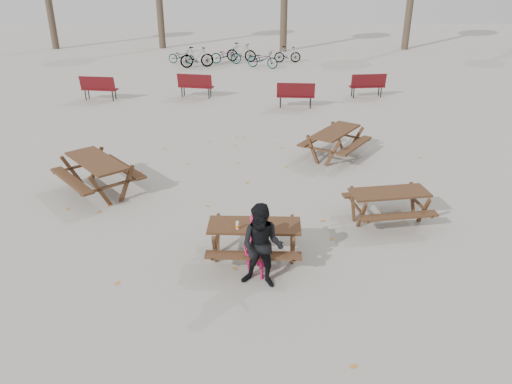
{
  "coord_description": "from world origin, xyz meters",
  "views": [
    {
      "loc": [
        0.3,
        -8.46,
        5.46
      ],
      "look_at": [
        0.0,
        1.0,
        1.0
      ],
      "focal_mm": 35.0,
      "sensor_mm": 36.0,
      "label": 1
    }
  ],
  "objects_px": {
    "main_picnic_table": "(254,233)",
    "adult": "(262,246)",
    "child": "(256,247)",
    "soda_bottle": "(237,226)",
    "picnic_table_north": "(98,176)",
    "picnic_table_far": "(335,144)",
    "picnic_table_east": "(388,207)",
    "food_tray": "(254,228)"
  },
  "relations": [
    {
      "from": "child",
      "to": "adult",
      "type": "distance_m",
      "value": 0.31
    },
    {
      "from": "main_picnic_table",
      "to": "food_tray",
      "type": "bearing_deg",
      "value": -87.45
    },
    {
      "from": "main_picnic_table",
      "to": "picnic_table_north",
      "type": "xyz_separation_m",
      "value": [
        -4.07,
        3.01,
        -0.14
      ]
    },
    {
      "from": "picnic_table_east",
      "to": "picnic_table_far",
      "type": "distance_m",
      "value": 4.15
    },
    {
      "from": "food_tray",
      "to": "picnic_table_north",
      "type": "height_order",
      "value": "picnic_table_north"
    },
    {
      "from": "adult",
      "to": "main_picnic_table",
      "type": "bearing_deg",
      "value": 114.09
    },
    {
      "from": "soda_bottle",
      "to": "adult",
      "type": "relative_size",
      "value": 0.1
    },
    {
      "from": "child",
      "to": "picnic_table_east",
      "type": "bearing_deg",
      "value": 41.92
    },
    {
      "from": "soda_bottle",
      "to": "picnic_table_east",
      "type": "distance_m",
      "value": 3.79
    },
    {
      "from": "soda_bottle",
      "to": "picnic_table_far",
      "type": "bearing_deg",
      "value": 66.84
    },
    {
      "from": "picnic_table_east",
      "to": "picnic_table_north",
      "type": "height_order",
      "value": "picnic_table_north"
    },
    {
      "from": "soda_bottle",
      "to": "picnic_table_far",
      "type": "distance_m",
      "value": 6.45
    },
    {
      "from": "soda_bottle",
      "to": "picnic_table_east",
      "type": "bearing_deg",
      "value": 29.36
    },
    {
      "from": "child",
      "to": "adult",
      "type": "relative_size",
      "value": 0.81
    },
    {
      "from": "soda_bottle",
      "to": "picnic_table_east",
      "type": "relative_size",
      "value": 0.1
    },
    {
      "from": "adult",
      "to": "picnic_table_east",
      "type": "xyz_separation_m",
      "value": [
        2.79,
        2.53,
        -0.44
      ]
    },
    {
      "from": "adult",
      "to": "picnic_table_far",
      "type": "relative_size",
      "value": 0.85
    },
    {
      "from": "food_tray",
      "to": "adult",
      "type": "xyz_separation_m",
      "value": [
        0.16,
        -0.69,
        0.02
      ]
    },
    {
      "from": "soda_bottle",
      "to": "adult",
      "type": "bearing_deg",
      "value": -54.92
    },
    {
      "from": "food_tray",
      "to": "adult",
      "type": "bearing_deg",
      "value": -77.03
    },
    {
      "from": "main_picnic_table",
      "to": "child",
      "type": "bearing_deg",
      "value": -85.42
    },
    {
      "from": "main_picnic_table",
      "to": "picnic_table_north",
      "type": "height_order",
      "value": "picnic_table_north"
    },
    {
      "from": "soda_bottle",
      "to": "picnic_table_far",
      "type": "xyz_separation_m",
      "value": [
        2.53,
        5.92,
        -0.44
      ]
    },
    {
      "from": "main_picnic_table",
      "to": "picnic_table_far",
      "type": "xyz_separation_m",
      "value": [
        2.22,
        5.73,
        -0.18
      ]
    },
    {
      "from": "main_picnic_table",
      "to": "soda_bottle",
      "type": "distance_m",
      "value": 0.45
    },
    {
      "from": "food_tray",
      "to": "picnic_table_east",
      "type": "bearing_deg",
      "value": 31.89
    },
    {
      "from": "adult",
      "to": "picnic_table_far",
      "type": "distance_m",
      "value": 6.93
    },
    {
      "from": "main_picnic_table",
      "to": "adult",
      "type": "xyz_separation_m",
      "value": [
        0.17,
        -0.87,
        0.23
      ]
    },
    {
      "from": "picnic_table_east",
      "to": "adult",
      "type": "bearing_deg",
      "value": -148.74
    },
    {
      "from": "adult",
      "to": "picnic_table_far",
      "type": "xyz_separation_m",
      "value": [
        2.05,
        6.61,
        -0.4
      ]
    },
    {
      "from": "adult",
      "to": "picnic_table_east",
      "type": "height_order",
      "value": "adult"
    },
    {
      "from": "child",
      "to": "picnic_table_far",
      "type": "relative_size",
      "value": 0.69
    },
    {
      "from": "child",
      "to": "food_tray",
      "type": "bearing_deg",
      "value": 99.15
    },
    {
      "from": "soda_bottle",
      "to": "picnic_table_east",
      "type": "height_order",
      "value": "soda_bottle"
    },
    {
      "from": "child",
      "to": "adult",
      "type": "xyz_separation_m",
      "value": [
        0.12,
        -0.24,
        0.16
      ]
    },
    {
      "from": "picnic_table_north",
      "to": "child",
      "type": "bearing_deg",
      "value": 6.1
    },
    {
      "from": "child",
      "to": "picnic_table_east",
      "type": "height_order",
      "value": "child"
    },
    {
      "from": "food_tray",
      "to": "picnic_table_east",
      "type": "distance_m",
      "value": 3.5
    },
    {
      "from": "soda_bottle",
      "to": "picnic_table_north",
      "type": "bearing_deg",
      "value": 139.58
    },
    {
      "from": "adult",
      "to": "picnic_table_north",
      "type": "height_order",
      "value": "adult"
    },
    {
      "from": "food_tray",
      "to": "adult",
      "type": "relative_size",
      "value": 0.11
    },
    {
      "from": "picnic_table_north",
      "to": "picnic_table_east",
      "type": "bearing_deg",
      "value": 36.65
    }
  ]
}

